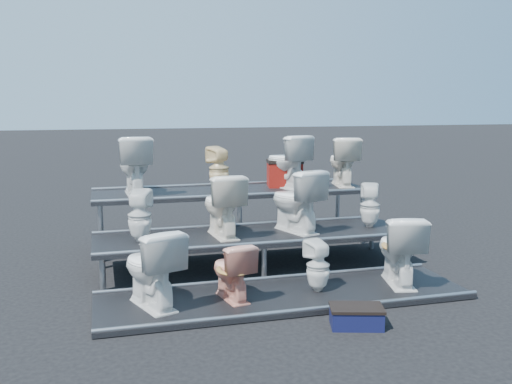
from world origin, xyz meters
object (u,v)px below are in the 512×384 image
object	(u,v)px
toilet_2	(318,266)
toilet_6	(296,200)
toilet_8	(134,165)
toilet_11	(343,161)
toilet_0	(151,267)
step_stool	(356,318)
toilet_9	(219,169)
toilet_10	(286,161)
toilet_1	(232,270)
toilet_7	(370,205)
toilet_5	(222,205)
toilet_4	(140,216)
toilet_3	(399,249)
red_crate	(285,174)

from	to	relation	value
toilet_2	toilet_6	world-z (taller)	toilet_6
toilet_8	toilet_11	distance (m)	3.31
toilet_0	step_stool	bearing A→B (deg)	133.28
toilet_6	toilet_2	bearing A→B (deg)	63.83
toilet_8	toilet_9	world-z (taller)	toilet_8
toilet_10	step_stool	world-z (taller)	toilet_10
toilet_1	toilet_10	distance (m)	3.13
toilet_1	toilet_2	bearing A→B (deg)	168.73
toilet_1	toilet_10	size ratio (longest dim) A/B	0.77
toilet_11	step_stool	size ratio (longest dim) A/B	1.57
toilet_1	toilet_9	size ratio (longest dim) A/B	0.95
toilet_7	toilet_5	bearing A→B (deg)	21.97
toilet_0	step_stool	xyz separation A→B (m)	(1.92, -0.96, -0.39)
toilet_11	toilet_4	bearing A→B (deg)	32.09
toilet_10	toilet_6	bearing A→B (deg)	58.99
toilet_6	toilet_11	bearing A→B (deg)	-152.40
toilet_9	toilet_10	bearing A→B (deg)	155.24
toilet_3	toilet_11	xyz separation A→B (m)	(0.41, 2.60, 0.77)
toilet_8	toilet_10	size ratio (longest dim) A/B	1.03
toilet_0	toilet_3	xyz separation A→B (m)	(2.91, 0.00, -0.00)
toilet_0	toilet_1	world-z (taller)	toilet_0
toilet_8	step_stool	bearing A→B (deg)	115.76
toilet_6	toilet_3	bearing A→B (deg)	104.85
toilet_2	toilet_4	xyz separation A→B (m)	(-1.90, 1.30, 0.43)
toilet_8	toilet_9	size ratio (longest dim) A/B	1.27
toilet_7	red_crate	distance (m)	1.68
toilet_1	toilet_7	xyz separation A→B (m)	(2.31, 1.30, 0.38)
toilet_9	red_crate	world-z (taller)	toilet_9
toilet_1	toilet_6	bearing A→B (deg)	-143.82
toilet_0	toilet_5	distance (m)	1.71
toilet_4	toilet_8	size ratio (longest dim) A/B	0.77
toilet_2	toilet_10	bearing A→B (deg)	-114.07
toilet_0	toilet_6	world-z (taller)	toilet_6
toilet_7	toilet_8	world-z (taller)	toilet_8
toilet_4	toilet_11	bearing A→B (deg)	-138.67
toilet_10	toilet_0	bearing A→B (deg)	29.67
toilet_4	step_stool	world-z (taller)	toilet_4
toilet_4	red_crate	xyz separation A→B (m)	(2.40, 1.45, 0.26)
toilet_1	toilet_4	distance (m)	1.63
red_crate	toilet_5	bearing A→B (deg)	-121.48
toilet_5	toilet_6	xyz separation A→B (m)	(1.02, 0.00, 0.01)
toilet_3	toilet_9	world-z (taller)	toilet_9
toilet_6	step_stool	xyz separation A→B (m)	(-0.14, -2.26, -0.80)
toilet_3	step_stool	xyz separation A→B (m)	(-0.99, -0.96, -0.39)
toilet_7	toilet_10	distance (m)	1.62
toilet_2	toilet_7	world-z (taller)	toilet_7
toilet_0	red_crate	distance (m)	3.68
toilet_8	toilet_10	distance (m)	2.35
toilet_1	toilet_8	world-z (taller)	toilet_8
step_stool	toilet_8	bearing A→B (deg)	134.85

